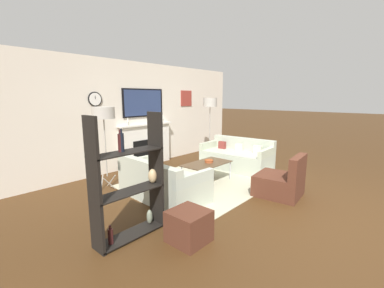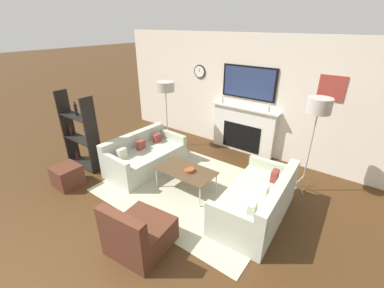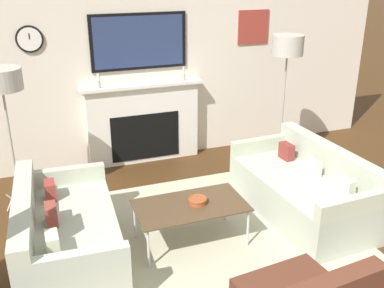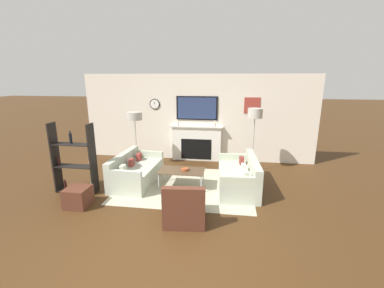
{
  "view_description": "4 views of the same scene",
  "coord_description": "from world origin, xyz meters",
  "px_view_note": "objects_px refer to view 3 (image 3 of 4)",
  "views": [
    {
      "loc": [
        -4.27,
        -0.91,
        1.82
      ],
      "look_at": [
        -0.29,
        2.6,
        0.85
      ],
      "focal_mm": 24.0,
      "sensor_mm": 36.0,
      "label": 1
    },
    {
      "loc": [
        2.42,
        -0.82,
        2.9
      ],
      "look_at": [
        -0.18,
        2.68,
        0.82
      ],
      "focal_mm": 24.0,
      "sensor_mm": 36.0,
      "label": 2
    },
    {
      "loc": [
        -1.4,
        -1.25,
        2.63
      ],
      "look_at": [
        0.21,
        3.13,
        0.74
      ],
      "focal_mm": 42.0,
      "sensor_mm": 36.0,
      "label": 3
    },
    {
      "loc": [
        0.99,
        -3.34,
        2.6
      ],
      "look_at": [
        0.13,
        2.63,
        1.02
      ],
      "focal_mm": 24.0,
      "sensor_mm": 36.0,
      "label": 4
    }
  ],
  "objects_px": {
    "coffee_table": "(190,207)",
    "decorative_bowl": "(198,200)",
    "couch_left": "(65,237)",
    "couch_right": "(304,191)",
    "floor_lamp_right": "(288,47)",
    "floor_lamp_left": "(1,81)"
  },
  "relations": [
    {
      "from": "couch_right",
      "to": "coffee_table",
      "type": "distance_m",
      "value": 1.38
    },
    {
      "from": "couch_left",
      "to": "decorative_bowl",
      "type": "height_order",
      "value": "couch_left"
    },
    {
      "from": "couch_right",
      "to": "decorative_bowl",
      "type": "bearing_deg",
      "value": -175.86
    },
    {
      "from": "decorative_bowl",
      "to": "floor_lamp_left",
      "type": "height_order",
      "value": "floor_lamp_left"
    },
    {
      "from": "coffee_table",
      "to": "decorative_bowl",
      "type": "distance_m",
      "value": 0.1
    },
    {
      "from": "decorative_bowl",
      "to": "floor_lamp_right",
      "type": "relative_size",
      "value": 0.11
    },
    {
      "from": "couch_left",
      "to": "floor_lamp_right",
      "type": "distance_m",
      "value": 3.48
    },
    {
      "from": "decorative_bowl",
      "to": "floor_lamp_right",
      "type": "distance_m",
      "value": 2.43
    },
    {
      "from": "decorative_bowl",
      "to": "floor_lamp_left",
      "type": "xyz_separation_m",
      "value": [
        -1.67,
        1.29,
        1.03
      ]
    },
    {
      "from": "couch_left",
      "to": "coffee_table",
      "type": "bearing_deg",
      "value": -4.69
    },
    {
      "from": "couch_left",
      "to": "coffee_table",
      "type": "xyz_separation_m",
      "value": [
        1.2,
        -0.1,
        0.13
      ]
    },
    {
      "from": "couch_right",
      "to": "coffee_table",
      "type": "relative_size",
      "value": 1.62
    },
    {
      "from": "couch_left",
      "to": "floor_lamp_left",
      "type": "distance_m",
      "value": 1.75
    },
    {
      "from": "coffee_table",
      "to": "floor_lamp_right",
      "type": "bearing_deg",
      "value": 36.13
    },
    {
      "from": "decorative_bowl",
      "to": "floor_lamp_right",
      "type": "bearing_deg",
      "value": 37.24
    },
    {
      "from": "floor_lamp_right",
      "to": "couch_left",
      "type": "bearing_deg",
      "value": -158.12
    },
    {
      "from": "couch_left",
      "to": "floor_lamp_right",
      "type": "height_order",
      "value": "floor_lamp_right"
    },
    {
      "from": "couch_right",
      "to": "floor_lamp_left",
      "type": "height_order",
      "value": "floor_lamp_left"
    },
    {
      "from": "couch_left",
      "to": "couch_right",
      "type": "bearing_deg",
      "value": 0.01
    },
    {
      "from": "couch_left",
      "to": "decorative_bowl",
      "type": "distance_m",
      "value": 1.29
    },
    {
      "from": "floor_lamp_left",
      "to": "couch_right",
      "type": "bearing_deg",
      "value": -21.87
    },
    {
      "from": "coffee_table",
      "to": "couch_left",
      "type": "bearing_deg",
      "value": 175.31
    }
  ]
}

